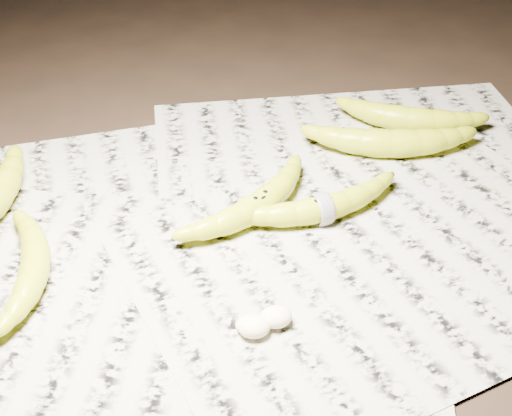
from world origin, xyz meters
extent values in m
plane|color=black|center=(0.00, 0.00, 0.00)|extent=(3.00, 3.00, 0.00)
cube|color=#ABA592|center=(-0.03, 0.02, 0.00)|extent=(0.90, 0.70, 0.01)
torus|color=white|center=(0.06, 0.03, 0.02)|extent=(0.01, 0.04, 0.04)
ellipsoid|color=#FAEFC2|center=(-0.05, -0.15, 0.02)|extent=(0.03, 0.03, 0.02)
ellipsoid|color=#FAEFC2|center=(-0.03, -0.14, 0.02)|extent=(0.03, 0.03, 0.02)
ellipsoid|color=#FAEFC2|center=(-0.06, -0.14, 0.02)|extent=(0.03, 0.02, 0.02)
camera|label=1|loc=(-0.14, -0.64, 0.54)|focal=50.00mm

